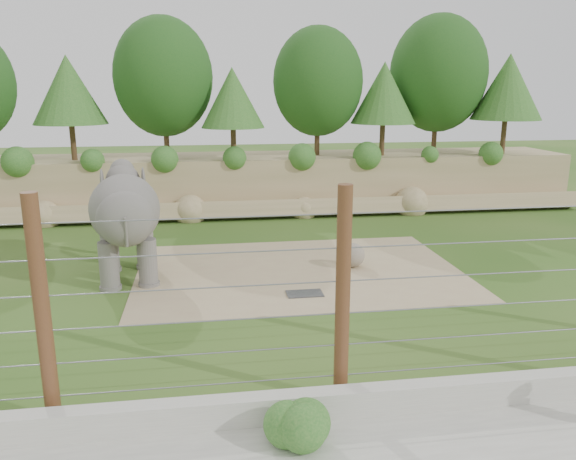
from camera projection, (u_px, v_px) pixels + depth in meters
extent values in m
plane|color=#275615|center=(299.00, 308.00, 14.61)|extent=(90.00, 90.00, 0.00)
cube|color=#988658|center=(254.00, 182.00, 26.78)|extent=(30.00, 4.00, 2.50)
cube|color=#988658|center=(259.00, 210.00, 24.79)|extent=(30.00, 1.37, 1.07)
cylinder|color=#3F2B19|center=(73.00, 142.00, 24.66)|extent=(0.24, 0.24, 1.58)
sphere|color=#1B4C1A|center=(69.00, 92.00, 24.14)|extent=(3.60, 3.60, 3.60)
cylinder|color=#3F2B19|center=(166.00, 136.00, 25.67)|extent=(0.24, 0.24, 1.92)
sphere|color=#1B4C1A|center=(163.00, 77.00, 25.03)|extent=(4.40, 4.40, 4.40)
cylinder|color=#3F2B19|center=(234.00, 143.00, 25.01)|extent=(0.24, 0.24, 1.40)
sphere|color=#1B4C1A|center=(233.00, 100.00, 24.55)|extent=(3.20, 3.20, 3.20)
cylinder|color=#3F2B19|center=(317.00, 136.00, 26.49)|extent=(0.24, 0.24, 1.82)
sphere|color=#1B4C1A|center=(318.00, 82.00, 25.89)|extent=(4.16, 4.16, 4.16)
cylinder|color=#3F2B19|center=(382.00, 139.00, 26.38)|extent=(0.24, 0.24, 1.50)
sphere|color=#1B4C1A|center=(384.00, 95.00, 25.89)|extent=(3.44, 3.44, 3.44)
cylinder|color=#3F2B19|center=(435.00, 131.00, 27.71)|extent=(0.24, 0.24, 2.03)
sphere|color=#1B4C1A|center=(438.00, 74.00, 27.04)|extent=(4.64, 4.64, 4.64)
cylinder|color=#3F2B19|center=(503.00, 137.00, 27.03)|extent=(0.24, 0.24, 1.64)
sphere|color=#1B4C1A|center=(508.00, 89.00, 26.49)|extent=(3.76, 3.76, 3.76)
cube|color=tan|center=(299.00, 271.00, 17.56)|extent=(10.00, 7.00, 0.02)
cube|color=#262628|center=(305.00, 294.00, 15.55)|extent=(1.00, 0.60, 0.03)
sphere|color=gray|center=(353.00, 255.00, 17.85)|extent=(0.78, 0.78, 0.78)
cube|color=#AEADA1|center=(347.00, 402.00, 9.76)|extent=(26.00, 0.35, 0.50)
cylinder|color=#582D1D|center=(42.00, 314.00, 9.10)|extent=(0.26, 0.26, 4.00)
cylinder|color=#582D1D|center=(343.00, 297.00, 9.81)|extent=(0.26, 0.26, 4.00)
cylinder|color=gray|center=(341.00, 375.00, 10.18)|extent=(20.00, 0.02, 0.02)
cylinder|color=gray|center=(341.00, 345.00, 10.03)|extent=(20.00, 0.02, 0.02)
cylinder|color=gray|center=(342.00, 313.00, 9.88)|extent=(20.00, 0.02, 0.02)
cylinder|color=gray|center=(343.00, 281.00, 9.74)|extent=(20.00, 0.02, 0.02)
cylinder|color=gray|center=(344.00, 248.00, 9.59)|extent=(20.00, 0.02, 0.02)
cylinder|color=gray|center=(345.00, 214.00, 9.45)|extent=(20.00, 0.02, 0.02)
sphere|color=#246221|center=(298.00, 425.00, 8.81)|extent=(0.79, 0.79, 0.79)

